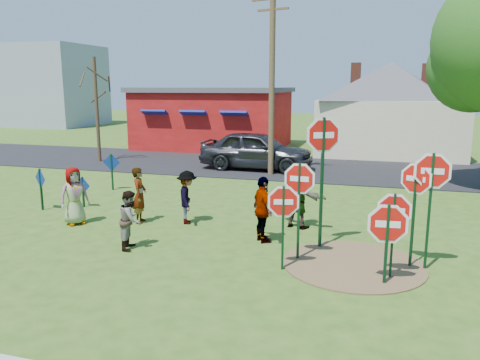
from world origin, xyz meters
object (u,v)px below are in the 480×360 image
object	(u,v)px
stop_sign_c	(415,191)
stop_sign_d	(432,182)
utility_pole	(272,78)
stop_sign_b	(323,149)
stop_sign_a	(283,209)
person_b	(140,195)
suv	(256,150)
person_a	(74,196)

from	to	relation	value
stop_sign_c	stop_sign_d	xyz separation A→B (m)	(0.31, -0.07, 0.23)
utility_pole	stop_sign_b	bearing A→B (deg)	-70.14
stop_sign_a	person_b	xyz separation A→B (m)	(-4.76, 2.39, -0.55)
stop_sign_b	utility_pole	distance (m)	9.95
stop_sign_a	person_b	bearing A→B (deg)	139.51
stop_sign_a	utility_pole	distance (m)	11.59
stop_sign_b	person_b	bearing A→B (deg)	144.95
stop_sign_a	suv	size ratio (longest dim) A/B	0.37
person_a	stop_sign_b	bearing A→B (deg)	-54.43
stop_sign_c	person_a	distance (m)	9.29
person_b	utility_pole	world-z (taller)	utility_pole
stop_sign_d	utility_pole	size ratio (longest dim) A/B	0.33
stop_sign_b	person_b	distance (m)	5.68
person_b	stop_sign_b	bearing A→B (deg)	-111.66
stop_sign_c	person_b	bearing A→B (deg)	-166.37
stop_sign_a	suv	distance (m)	12.55
stop_sign_c	stop_sign_d	bearing A→B (deg)	12.43
utility_pole	person_a	bearing A→B (deg)	-112.45
utility_pole	person_b	bearing A→B (deg)	-103.65
stop_sign_a	stop_sign_c	size ratio (longest dim) A/B	0.81
stop_sign_c	utility_pole	size ratio (longest dim) A/B	0.30
stop_sign_a	stop_sign_d	distance (m)	3.21
stop_sign_a	suv	world-z (taller)	stop_sign_a
stop_sign_a	person_b	distance (m)	5.36
utility_pole	stop_sign_c	bearing A→B (deg)	-61.38
suv	stop_sign_b	bearing A→B (deg)	-155.23
stop_sign_b	utility_pole	world-z (taller)	utility_pole
person_b	suv	world-z (taller)	suv
stop_sign_a	stop_sign_b	distance (m)	2.11
stop_sign_a	person_a	xyz separation A→B (m)	(-6.50, 1.70, -0.52)
stop_sign_d	person_a	world-z (taller)	stop_sign_d
stop_sign_a	person_b	world-z (taller)	stop_sign_a
stop_sign_b	person_a	xyz separation A→B (m)	(-7.12, 0.02, -1.64)
stop_sign_a	stop_sign_b	world-z (taller)	stop_sign_b
stop_sign_c	person_b	distance (m)	7.68
stop_sign_b	person_b	world-z (taller)	stop_sign_b
stop_sign_c	utility_pole	xyz separation A→B (m)	(-5.42, 9.94, 2.57)
stop_sign_d	stop_sign_b	bearing A→B (deg)	162.07
stop_sign_a	utility_pole	bearing A→B (deg)	90.16
utility_pole	suv	bearing A→B (deg)	130.63
stop_sign_a	utility_pole	xyz separation A→B (m)	(-2.70, 10.88, 2.94)
stop_sign_d	person_a	distance (m)	9.63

